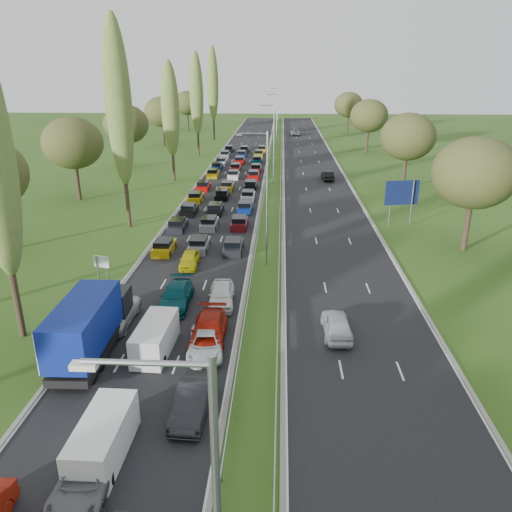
# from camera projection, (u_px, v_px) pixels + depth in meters

# --- Properties ---
(ground) EXTENTS (260.00, 260.00, 0.00)m
(ground) POSITION_uv_depth(u_px,v_px,m) (274.00, 181.00, 80.59)
(ground) COLOR #2E4F18
(ground) RESTS_ON ground
(near_carriageway) EXTENTS (10.50, 215.00, 0.04)m
(near_carriageway) POSITION_uv_depth(u_px,v_px,m) (233.00, 177.00, 83.25)
(near_carriageway) COLOR black
(near_carriageway) RESTS_ON ground
(far_carriageway) EXTENTS (10.50, 215.00, 0.04)m
(far_carriageway) POSITION_uv_depth(u_px,v_px,m) (315.00, 178.00, 82.61)
(far_carriageway) COLOR black
(far_carriageway) RESTS_ON ground
(central_reservation) EXTENTS (2.36, 215.00, 0.32)m
(central_reservation) POSITION_uv_depth(u_px,v_px,m) (274.00, 174.00, 82.74)
(central_reservation) COLOR gray
(central_reservation) RESTS_ON ground
(lamp_columns) EXTENTS (0.18, 140.18, 12.00)m
(lamp_columns) POSITION_uv_depth(u_px,v_px,m) (274.00, 145.00, 76.62)
(lamp_columns) COLOR gray
(lamp_columns) RESTS_ON ground
(poplar_row) EXTENTS (2.80, 127.80, 22.44)m
(poplar_row) POSITION_uv_depth(u_px,v_px,m) (152.00, 105.00, 65.94)
(poplar_row) COLOR #2D2116
(poplar_row) RESTS_ON ground
(woodland_left) EXTENTS (8.00, 166.00, 11.10)m
(woodland_left) POSITION_uv_depth(u_px,v_px,m) (62.00, 147.00, 62.91)
(woodland_left) COLOR #2D2116
(woodland_left) RESTS_ON ground
(woodland_right) EXTENTS (8.00, 153.00, 11.10)m
(woodland_right) POSITION_uv_depth(u_px,v_px,m) (423.00, 145.00, 64.50)
(woodland_right) COLOR #2D2116
(woodland_right) RESTS_ON ground
(traffic_queue_fill) EXTENTS (9.01, 68.03, 0.80)m
(traffic_queue_fill) POSITION_uv_depth(u_px,v_px,m) (230.00, 180.00, 78.57)
(traffic_queue_fill) COLOR #BF990C
(traffic_queue_fill) RESTS_ON ground
(near_car_2) EXTENTS (2.63, 5.51, 1.52)m
(near_car_2) POSITION_uv_depth(u_px,v_px,m) (114.00, 315.00, 34.87)
(near_car_2) COLOR silver
(near_car_2) RESTS_ON near_carriageway
(near_car_6) EXTENTS (2.46, 4.97, 1.36)m
(near_car_6) POSITION_uv_depth(u_px,v_px,m) (85.00, 478.00, 21.04)
(near_car_6) COLOR slate
(near_car_6) RESTS_ON near_carriageway
(near_car_7) EXTENTS (2.21, 5.35, 1.55)m
(near_car_7) POSITION_uv_depth(u_px,v_px,m) (176.00, 296.00, 37.68)
(near_car_7) COLOR #05434B
(near_car_7) RESTS_ON near_carriageway
(near_car_8) EXTENTS (1.83, 4.11, 1.37)m
(near_car_8) POSITION_uv_depth(u_px,v_px,m) (189.00, 259.00, 45.24)
(near_car_8) COLOR #B2AD0B
(near_car_8) RESTS_ON near_carriageway
(near_car_9) EXTENTS (1.86, 4.79, 1.55)m
(near_car_9) POSITION_uv_depth(u_px,v_px,m) (193.00, 401.00, 25.77)
(near_car_9) COLOR black
(near_car_9) RESTS_ON near_carriageway
(near_car_10) EXTENTS (2.55, 4.88, 1.31)m
(near_car_10) POSITION_uv_depth(u_px,v_px,m) (206.00, 344.00, 31.39)
(near_car_10) COLOR silver
(near_car_10) RESTS_ON near_carriageway
(near_car_11) EXTENTS (2.31, 5.50, 1.59)m
(near_car_11) POSITION_uv_depth(u_px,v_px,m) (209.00, 331.00, 32.67)
(near_car_11) COLOR #951509
(near_car_11) RESTS_ON near_carriageway
(near_car_12) EXTENTS (2.17, 4.82, 1.60)m
(near_car_12) POSITION_uv_depth(u_px,v_px,m) (221.00, 294.00, 37.89)
(near_car_12) COLOR white
(near_car_12) RESTS_ON near_carriageway
(far_car_0) EXTENTS (1.94, 4.58, 1.55)m
(far_car_0) POSITION_uv_depth(u_px,v_px,m) (337.00, 324.00, 33.49)
(far_car_0) COLOR #B2B9BC
(far_car_0) RESTS_ON far_carriageway
(far_car_1) EXTENTS (1.91, 4.55, 1.46)m
(far_car_1) POSITION_uv_depth(u_px,v_px,m) (328.00, 176.00, 80.64)
(far_car_1) COLOR black
(far_car_1) RESTS_ON far_carriageway
(far_car_2) EXTENTS (2.78, 5.60, 1.52)m
(far_car_2) POSITION_uv_depth(u_px,v_px,m) (295.00, 132.00, 135.72)
(far_car_2) COLOR slate
(far_car_2) RESTS_ON far_carriageway
(blue_lorry) EXTENTS (2.59, 9.32, 3.94)m
(blue_lorry) POSITION_uv_depth(u_px,v_px,m) (90.00, 324.00, 30.92)
(blue_lorry) COLOR black
(blue_lorry) RESTS_ON near_carriageway
(white_van_front) EXTENTS (1.95, 4.97, 2.00)m
(white_van_front) POSITION_uv_depth(u_px,v_px,m) (105.00, 435.00, 23.02)
(white_van_front) COLOR white
(white_van_front) RESTS_ON near_carriageway
(white_van_rear) EXTENTS (1.94, 4.95, 1.99)m
(white_van_rear) POSITION_uv_depth(u_px,v_px,m) (156.00, 336.00, 31.61)
(white_van_rear) COLOR silver
(white_van_rear) RESTS_ON near_carriageway
(info_sign) EXTENTS (1.47, 0.52, 2.10)m
(info_sign) POSITION_uv_depth(u_px,v_px,m) (102.00, 264.00, 42.29)
(info_sign) COLOR gray
(info_sign) RESTS_ON ground
(direction_sign) EXTENTS (3.93, 0.92, 5.20)m
(direction_sign) POSITION_uv_depth(u_px,v_px,m) (402.00, 195.00, 56.38)
(direction_sign) COLOR gray
(direction_sign) RESTS_ON ground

